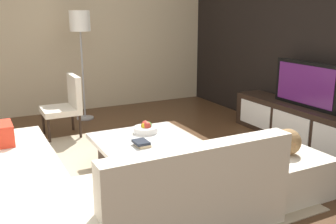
{
  "coord_description": "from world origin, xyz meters",
  "views": [
    {
      "loc": [
        3.57,
        -1.49,
        1.74
      ],
      "look_at": [
        -0.29,
        0.49,
        0.59
      ],
      "focal_mm": 40.74,
      "sensor_mm": 36.0,
      "label": 1
    }
  ],
  "objects_px": {
    "coffee_table": "(144,153)",
    "book_stack": "(142,143)",
    "ottoman": "(285,173)",
    "television": "(306,84)",
    "floor_lamp": "(80,28)",
    "fruit_bowl": "(146,128)",
    "media_console": "(302,125)",
    "accent_chair_near": "(67,102)",
    "sectional_couch": "(72,188)",
    "decorative_ball": "(288,142)"
  },
  "relations": [
    {
      "from": "accent_chair_near",
      "to": "floor_lamp",
      "type": "relative_size",
      "value": 0.5
    },
    {
      "from": "floor_lamp",
      "to": "book_stack",
      "type": "distance_m",
      "value": 2.85
    },
    {
      "from": "media_console",
      "to": "decorative_ball",
      "type": "height_order",
      "value": "decorative_ball"
    },
    {
      "from": "ottoman",
      "to": "fruit_bowl",
      "type": "xyz_separation_m",
      "value": [
        -1.3,
        -0.92,
        0.23
      ]
    },
    {
      "from": "media_console",
      "to": "coffee_table",
      "type": "bearing_deg",
      "value": -92.49
    },
    {
      "from": "television",
      "to": "decorative_ball",
      "type": "relative_size",
      "value": 4.16
    },
    {
      "from": "sectional_couch",
      "to": "fruit_bowl",
      "type": "relative_size",
      "value": 8.96
    },
    {
      "from": "decorative_ball",
      "to": "book_stack",
      "type": "xyz_separation_m",
      "value": [
        -0.91,
        -1.14,
        -0.12
      ]
    },
    {
      "from": "media_console",
      "to": "coffee_table",
      "type": "relative_size",
      "value": 2.21
    },
    {
      "from": "sectional_couch",
      "to": "ottoman",
      "type": "xyz_separation_m",
      "value": [
        0.48,
        1.97,
        -0.07
      ]
    },
    {
      "from": "ottoman",
      "to": "floor_lamp",
      "type": "bearing_deg",
      "value": -163.7
    },
    {
      "from": "coffee_table",
      "to": "fruit_bowl",
      "type": "xyz_separation_m",
      "value": [
        -0.18,
        0.1,
        0.23
      ]
    },
    {
      "from": "book_stack",
      "to": "accent_chair_near",
      "type": "bearing_deg",
      "value": -169.62
    },
    {
      "from": "accent_chair_near",
      "to": "fruit_bowl",
      "type": "relative_size",
      "value": 3.11
    },
    {
      "from": "coffee_table",
      "to": "accent_chair_near",
      "type": "height_order",
      "value": "accent_chair_near"
    },
    {
      "from": "television",
      "to": "floor_lamp",
      "type": "distance_m",
      "value": 3.49
    },
    {
      "from": "book_stack",
      "to": "ottoman",
      "type": "bearing_deg",
      "value": 51.44
    },
    {
      "from": "television",
      "to": "floor_lamp",
      "type": "xyz_separation_m",
      "value": [
        -2.52,
        -2.31,
        0.68
      ]
    },
    {
      "from": "book_stack",
      "to": "decorative_ball",
      "type": "bearing_deg",
      "value": 51.44
    },
    {
      "from": "coffee_table",
      "to": "floor_lamp",
      "type": "xyz_separation_m",
      "value": [
        -2.42,
        -0.02,
        1.29
      ]
    },
    {
      "from": "sectional_couch",
      "to": "floor_lamp",
      "type": "xyz_separation_m",
      "value": [
        -3.06,
        0.94,
        1.21
      ]
    },
    {
      "from": "coffee_table",
      "to": "floor_lamp",
      "type": "relative_size",
      "value": 0.6
    },
    {
      "from": "media_console",
      "to": "accent_chair_near",
      "type": "bearing_deg",
      "value": -122.62
    },
    {
      "from": "fruit_bowl",
      "to": "book_stack",
      "type": "height_order",
      "value": "fruit_bowl"
    },
    {
      "from": "book_stack",
      "to": "fruit_bowl",
      "type": "bearing_deg",
      "value": 150.48
    },
    {
      "from": "television",
      "to": "fruit_bowl",
      "type": "xyz_separation_m",
      "value": [
        -0.28,
        -2.19,
        -0.37
      ]
    },
    {
      "from": "decorative_ball",
      "to": "coffee_table",
      "type": "bearing_deg",
      "value": -137.75
    },
    {
      "from": "media_console",
      "to": "book_stack",
      "type": "xyz_separation_m",
      "value": [
        0.11,
        -2.42,
        0.16
      ]
    },
    {
      "from": "coffee_table",
      "to": "floor_lamp",
      "type": "height_order",
      "value": "floor_lamp"
    },
    {
      "from": "coffee_table",
      "to": "ottoman",
      "type": "height_order",
      "value": "ottoman"
    },
    {
      "from": "decorative_ball",
      "to": "ottoman",
      "type": "bearing_deg",
      "value": 0.0
    },
    {
      "from": "floor_lamp",
      "to": "fruit_bowl",
      "type": "bearing_deg",
      "value": 3.06
    },
    {
      "from": "television",
      "to": "fruit_bowl",
      "type": "height_order",
      "value": "television"
    },
    {
      "from": "ottoman",
      "to": "book_stack",
      "type": "bearing_deg",
      "value": -128.56
    },
    {
      "from": "book_stack",
      "to": "television",
      "type": "bearing_deg",
      "value": 92.67
    },
    {
      "from": "television",
      "to": "coffee_table",
      "type": "bearing_deg",
      "value": -92.49
    },
    {
      "from": "coffee_table",
      "to": "book_stack",
      "type": "relative_size",
      "value": 5.55
    },
    {
      "from": "accent_chair_near",
      "to": "book_stack",
      "type": "xyz_separation_m",
      "value": [
        1.88,
        0.34,
        -0.08
      ]
    },
    {
      "from": "media_console",
      "to": "fruit_bowl",
      "type": "bearing_deg",
      "value": -97.31
    },
    {
      "from": "floor_lamp",
      "to": "ottoman",
      "type": "distance_m",
      "value": 3.91
    },
    {
      "from": "ottoman",
      "to": "decorative_ball",
      "type": "bearing_deg",
      "value": 0.0
    },
    {
      "from": "decorative_ball",
      "to": "book_stack",
      "type": "relative_size",
      "value": 1.34
    },
    {
      "from": "sectional_couch",
      "to": "accent_chair_near",
      "type": "relative_size",
      "value": 2.88
    },
    {
      "from": "television",
      "to": "decorative_ball",
      "type": "bearing_deg",
      "value": -51.4
    },
    {
      "from": "coffee_table",
      "to": "accent_chair_near",
      "type": "xyz_separation_m",
      "value": [
        -1.67,
        -0.47,
        0.29
      ]
    },
    {
      "from": "ottoman",
      "to": "fruit_bowl",
      "type": "distance_m",
      "value": 1.61
    },
    {
      "from": "sectional_couch",
      "to": "ottoman",
      "type": "distance_m",
      "value": 2.03
    },
    {
      "from": "coffee_table",
      "to": "decorative_ball",
      "type": "bearing_deg",
      "value": 42.25
    },
    {
      "from": "media_console",
      "to": "coffee_table",
      "type": "distance_m",
      "value": 2.3
    },
    {
      "from": "television",
      "to": "fruit_bowl",
      "type": "bearing_deg",
      "value": -97.3
    }
  ]
}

